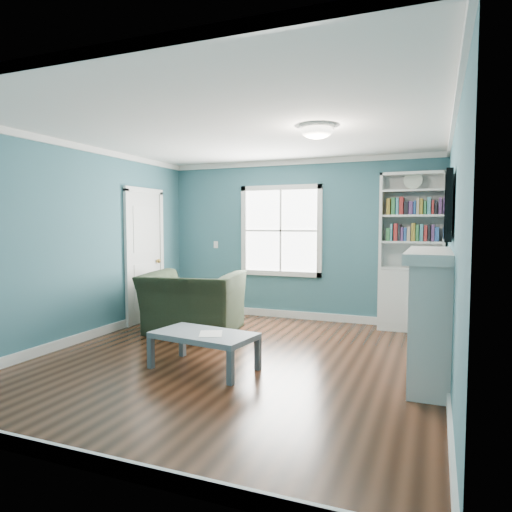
% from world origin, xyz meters
% --- Properties ---
extents(floor, '(5.00, 5.00, 0.00)m').
position_xyz_m(floor, '(0.00, 0.00, 0.00)').
color(floor, black).
rests_on(floor, ground).
extents(room_walls, '(5.00, 5.00, 5.00)m').
position_xyz_m(room_walls, '(0.00, 0.00, 1.58)').
color(room_walls, '#346673').
rests_on(room_walls, ground).
extents(trim, '(4.50, 5.00, 2.60)m').
position_xyz_m(trim, '(0.00, 0.00, 1.24)').
color(trim, white).
rests_on(trim, ground).
extents(window, '(1.40, 0.06, 1.50)m').
position_xyz_m(window, '(-0.30, 2.49, 1.45)').
color(window, white).
rests_on(window, room_walls).
extents(bookshelf, '(0.90, 0.35, 2.31)m').
position_xyz_m(bookshelf, '(1.77, 2.30, 0.92)').
color(bookshelf, silver).
rests_on(bookshelf, ground).
extents(fireplace, '(0.44, 1.58, 1.30)m').
position_xyz_m(fireplace, '(2.08, 0.20, 0.64)').
color(fireplace, black).
rests_on(fireplace, ground).
extents(tv, '(0.06, 1.10, 0.65)m').
position_xyz_m(tv, '(2.20, 0.20, 1.72)').
color(tv, black).
rests_on(tv, fireplace).
extents(door, '(0.12, 0.98, 2.17)m').
position_xyz_m(door, '(-2.22, 1.40, 1.07)').
color(door, silver).
rests_on(door, ground).
extents(ceiling_fixture, '(0.38, 0.38, 0.15)m').
position_xyz_m(ceiling_fixture, '(0.90, 0.10, 2.55)').
color(ceiling_fixture, white).
rests_on(ceiling_fixture, room_walls).
extents(light_switch, '(0.08, 0.01, 0.12)m').
position_xyz_m(light_switch, '(-1.50, 2.48, 1.20)').
color(light_switch, white).
rests_on(light_switch, room_walls).
extents(recliner, '(1.44, 1.05, 1.15)m').
position_xyz_m(recliner, '(-1.15, 1.05, 0.58)').
color(recliner, black).
rests_on(recliner, ground).
extents(coffee_table, '(1.16, 0.75, 0.40)m').
position_xyz_m(coffee_table, '(-0.19, -0.41, 0.34)').
color(coffee_table, '#505961').
rests_on(coffee_table, ground).
extents(paper_sheet, '(0.34, 0.37, 0.00)m').
position_xyz_m(paper_sheet, '(-0.10, -0.44, 0.40)').
color(paper_sheet, white).
rests_on(paper_sheet, coffee_table).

